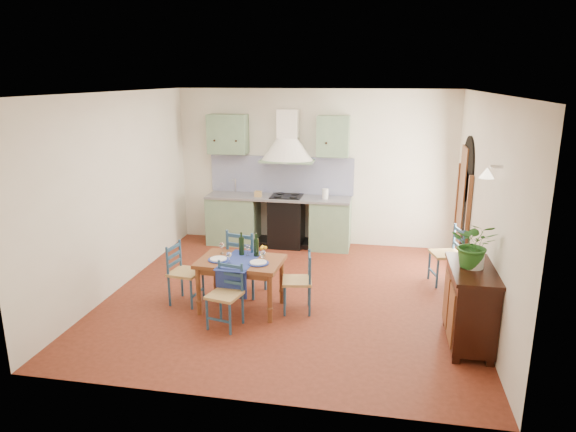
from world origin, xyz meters
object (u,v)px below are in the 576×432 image
object	(u,v)px
sideboard	(470,303)
dining_table	(241,266)
chair_near	(226,295)
potted_plant	(474,244)

from	to	relation	value
sideboard	dining_table	bearing A→B (deg)	171.21
chair_near	sideboard	bearing A→B (deg)	1.43
chair_near	sideboard	world-z (taller)	sideboard
sideboard	chair_near	bearing A→B (deg)	-178.57
dining_table	sideboard	xyz separation A→B (m)	(2.81, -0.43, -0.10)
dining_table	chair_near	xyz separation A→B (m)	(-0.06, -0.51, -0.20)
sideboard	potted_plant	xyz separation A→B (m)	(-0.01, 0.03, 0.69)
potted_plant	chair_near	bearing A→B (deg)	-177.96
chair_near	sideboard	xyz separation A→B (m)	(2.86, 0.07, 0.10)
dining_table	potted_plant	bearing A→B (deg)	-8.21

